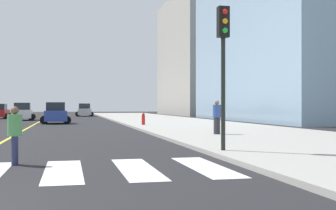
% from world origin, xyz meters
% --- Properties ---
extents(sidewalk_kerb_east, '(10.00, 120.00, 0.15)m').
position_xyz_m(sidewalk_kerb_east, '(12.20, 20.00, 0.07)').
color(sidewalk_kerb_east, '#9E9B93').
rests_on(sidewalk_kerb_east, ground).
extents(lane_divider_paint, '(0.16, 80.00, 0.01)m').
position_xyz_m(lane_divider_paint, '(0.00, 40.00, 0.01)').
color(lane_divider_paint, yellow).
rests_on(lane_divider_paint, ground).
extents(parking_garage_concrete, '(18.00, 24.00, 20.10)m').
position_xyz_m(parking_garage_concrete, '(28.73, 65.83, 10.05)').
color(parking_garage_concrete, '#9E9B93').
rests_on(parking_garage_concrete, ground).
extents(car_silver_nearest, '(2.71, 4.30, 1.91)m').
position_xyz_m(car_silver_nearest, '(5.10, 60.05, 0.89)').
color(car_silver_nearest, '#B7B7BC').
rests_on(car_silver_nearest, ground).
extents(car_blue_second, '(2.75, 4.30, 1.89)m').
position_xyz_m(car_blue_second, '(1.66, 33.57, 0.88)').
color(car_blue_second, '#2D479E').
rests_on(car_blue_second, ground).
extents(car_white_fourth, '(2.76, 4.32, 1.90)m').
position_xyz_m(car_white_fourth, '(-2.06, 43.20, 0.89)').
color(car_white_fourth, silver).
rests_on(car_white_fourth, ground).
extents(traffic_light_near_corner, '(0.36, 0.41, 4.66)m').
position_xyz_m(traffic_light_near_corner, '(7.72, 6.55, 3.43)').
color(traffic_light_near_corner, black).
rests_on(traffic_light_near_corner, sidewalk_kerb_east).
extents(pedestrian_crossing, '(0.39, 0.39, 1.57)m').
position_xyz_m(pedestrian_crossing, '(1.41, 5.49, 0.87)').
color(pedestrian_crossing, '#232847').
rests_on(pedestrian_crossing, ground).
extents(pedestrian_waiting_east, '(0.43, 0.43, 1.72)m').
position_xyz_m(pedestrian_waiting_east, '(10.17, 14.31, 1.10)').
color(pedestrian_waiting_east, '#38383D').
rests_on(pedestrian_waiting_east, sidewalk_kerb_east).
extents(fire_hydrant, '(0.26, 0.26, 0.89)m').
position_xyz_m(fire_hydrant, '(8.31, 25.84, 0.58)').
color(fire_hydrant, red).
rests_on(fire_hydrant, sidewalk_kerb_east).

